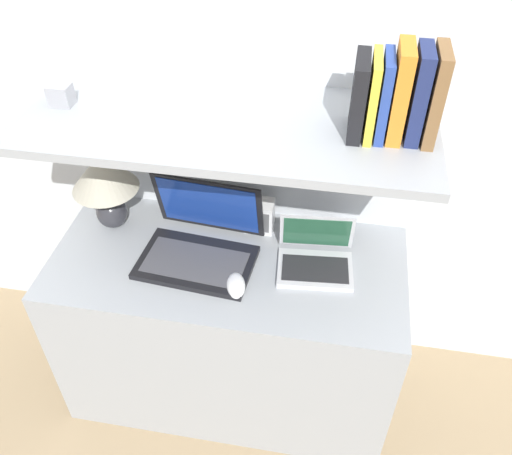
{
  "coord_description": "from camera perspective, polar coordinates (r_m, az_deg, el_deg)",
  "views": [
    {
      "loc": [
        0.33,
        -1.01,
        2.06
      ],
      "look_at": [
        0.1,
        0.29,
        0.9
      ],
      "focal_mm": 38.0,
      "sensor_mm": 36.0,
      "label": 1
    }
  ],
  "objects": [
    {
      "name": "ground_plane",
      "position": [
        2.31,
        -4.01,
        -21.63
      ],
      "size": [
        12.0,
        12.0,
        0.0
      ],
      "primitive_type": "plane",
      "color": "#9E8460"
    },
    {
      "name": "wall_back",
      "position": [
        1.89,
        -1.24,
        14.26
      ],
      "size": [
        6.0,
        0.05,
        2.4
      ],
      "color": "silver",
      "rests_on": "ground_plane"
    },
    {
      "name": "desk",
      "position": [
        2.16,
        -2.72,
        -10.47
      ],
      "size": [
        1.24,
        0.58,
        0.73
      ],
      "color": "#999EA3",
      "rests_on": "ground_plane"
    },
    {
      "name": "back_riser",
      "position": [
        2.19,
        -1.24,
        -0.2
      ],
      "size": [
        1.24,
        0.04,
        1.22
      ],
      "color": "silver",
      "rests_on": "ground_plane"
    },
    {
      "name": "shelf",
      "position": [
        1.63,
        -3.18,
        10.85
      ],
      "size": [
        1.24,
        0.52,
        0.03
      ],
      "color": "#999EA3",
      "rests_on": "back_riser"
    },
    {
      "name": "table_lamp",
      "position": [
        1.97,
        -15.71,
        5.04
      ],
      "size": [
        0.23,
        0.23,
        0.32
      ],
      "color": "#2D2D33",
      "rests_on": "desk"
    },
    {
      "name": "laptop_large",
      "position": [
        1.88,
        -5.86,
        -1.62
      ],
      "size": [
        0.42,
        0.34,
        0.26
      ],
      "color": "black",
      "rests_on": "desk"
    },
    {
      "name": "laptop_small",
      "position": [
        1.86,
        6.28,
        -3.21
      ],
      "size": [
        0.27,
        0.23,
        0.17
      ],
      "color": "silver",
      "rests_on": "desk"
    },
    {
      "name": "computer_mouse",
      "position": [
        1.78,
        -2.12,
        -6.12
      ],
      "size": [
        0.09,
        0.12,
        0.04
      ],
      "color": "white",
      "rests_on": "desk"
    },
    {
      "name": "router_box",
      "position": [
        1.97,
        0.36,
        1.28
      ],
      "size": [
        0.1,
        0.08,
        0.12
      ],
      "color": "white",
      "rests_on": "desk"
    },
    {
      "name": "book_brown",
      "position": [
        1.55,
        18.32,
        13.03
      ],
      "size": [
        0.03,
        0.15,
        0.26
      ],
      "color": "brown",
      "rests_on": "shelf"
    },
    {
      "name": "book_navy",
      "position": [
        1.54,
        16.73,
        13.24
      ],
      "size": [
        0.04,
        0.13,
        0.25
      ],
      "color": "navy",
      "rests_on": "shelf"
    },
    {
      "name": "book_orange",
      "position": [
        1.53,
        14.91,
        13.57
      ],
      "size": [
        0.04,
        0.14,
        0.26
      ],
      "color": "orange",
      "rests_on": "shelf"
    },
    {
      "name": "book_blue",
      "position": [
        1.54,
        13.34,
        13.28
      ],
      "size": [
        0.03,
        0.15,
        0.23
      ],
      "color": "#284293",
      "rests_on": "shelf"
    },
    {
      "name": "book_yellow",
      "position": [
        1.54,
        12.19,
        13.34
      ],
      "size": [
        0.02,
        0.16,
        0.22
      ],
      "color": "gold",
      "rests_on": "shelf"
    },
    {
      "name": "book_black",
      "position": [
        1.54,
        10.76,
        13.42
      ],
      "size": [
        0.04,
        0.16,
        0.22
      ],
      "color": "black",
      "rests_on": "shelf"
    },
    {
      "name": "shelf_gadget",
      "position": [
        1.78,
        -19.87,
        12.96
      ],
      "size": [
        0.07,
        0.05,
        0.06
      ],
      "color": "#99999E",
      "rests_on": "shelf"
    }
  ]
}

